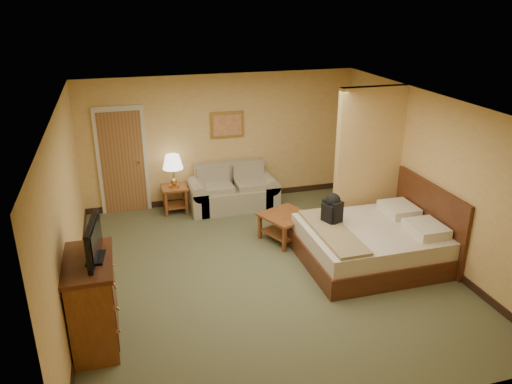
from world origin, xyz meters
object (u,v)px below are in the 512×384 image
object	(u,v)px
dresser	(93,302)
bed	(377,242)
coffee_table	(286,222)
loveseat	(233,194)

from	to	relation	value
dresser	bed	distance (m)	4.38
coffee_table	bed	xyz separation A→B (m)	(1.15, -1.10, -0.01)
coffee_table	dresser	size ratio (longest dim) A/B	0.85
dresser	loveseat	bearing A→B (deg)	54.54
loveseat	coffee_table	world-z (taller)	loveseat
bed	coffee_table	bearing A→B (deg)	136.29
loveseat	bed	distance (m)	3.23
coffee_table	bed	world-z (taller)	bed
loveseat	dresser	distance (m)	4.47
dresser	coffee_table	bearing A→B (deg)	32.34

